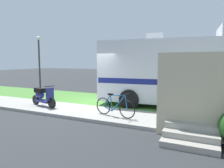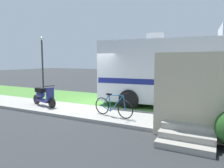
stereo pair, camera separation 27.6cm
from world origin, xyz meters
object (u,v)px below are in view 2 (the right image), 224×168
at_px(bottle_green, 190,120).
at_px(street_lamp_post, 42,57).
at_px(scooter, 43,96).
at_px(bicycle, 113,106).
at_px(pickup_truck_near, 174,80).
at_px(motorhome_rv, 180,71).

relative_size(bottle_green, street_lamp_post, 0.07).
bearing_deg(scooter, bicycle, -3.08).
distance_m(bicycle, bottle_green, 2.66).
bearing_deg(bottle_green, street_lamp_post, 157.52).
height_order(scooter, street_lamp_post, street_lamp_post).
bearing_deg(bicycle, pickup_truck_near, 84.15).
bearing_deg(motorhome_rv, pickup_truck_near, 103.76).
height_order(motorhome_rv, scooter, motorhome_rv).
bearing_deg(motorhome_rv, street_lamp_post, 169.40).
relative_size(motorhome_rv, street_lamp_post, 1.79).
relative_size(scooter, bicycle, 1.00).
relative_size(motorhome_rv, bottle_green, 26.93).
xyz_separation_m(scooter, bottle_green, (6.33, 0.22, -0.34)).
bearing_deg(bicycle, scooter, 176.92).
bearing_deg(scooter, motorhome_rv, 28.02).
distance_m(scooter, bicycle, 3.71).
distance_m(pickup_truck_near, street_lamp_post, 9.81).
height_order(bicycle, street_lamp_post, street_lamp_post).
bearing_deg(pickup_truck_near, scooter, -121.86).
xyz_separation_m(bicycle, pickup_truck_near, (0.76, 7.38, 0.44)).
bearing_deg(pickup_truck_near, street_lamp_post, -166.32).
distance_m(bottle_green, street_lamp_post, 12.41).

